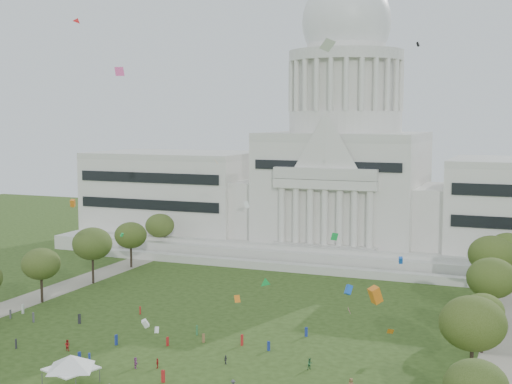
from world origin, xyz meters
name	(u,v)px	position (x,y,z in m)	size (l,w,h in m)	color
capitol	(344,175)	(0.00, 113.59, 22.30)	(160.00, 64.50, 91.30)	beige
path_left	(15,305)	(-48.00, 30.00, 0.02)	(8.00, 160.00, 0.04)	gray
path_right	(503,364)	(48.00, 30.00, 0.02)	(8.00, 160.00, 0.04)	gray
row_tree_r_2	(473,323)	(44.17, 17.44, 9.66)	(9.55, 9.55, 13.58)	black
row_tree_l_3	(41,264)	(-44.09, 33.92, 8.21)	(8.12, 8.12, 11.55)	black
row_tree_r_3	(483,311)	(44.40, 34.48, 7.08)	(7.01, 7.01, 9.98)	black
row_tree_l_4	(92,244)	(-44.08, 52.42, 9.39)	(9.29, 9.29, 13.21)	black
row_tree_r_4	(492,278)	(44.76, 50.04, 9.29)	(9.19, 9.19, 13.06)	black
row_tree_l_5	(131,235)	(-45.22, 71.01, 8.42)	(8.33, 8.33, 11.85)	black
row_tree_r_5	(492,255)	(43.49, 70.19, 9.93)	(9.82, 9.82, 13.96)	black
row_tree_l_6	(160,226)	(-46.87, 89.14, 8.27)	(8.19, 8.19, 11.64)	black
row_tree_r_6	(507,248)	(45.96, 88.13, 8.51)	(8.42, 8.42, 11.97)	black
event_tent	(71,361)	(-9.63, -3.02, 3.75)	(10.89, 10.89, 4.84)	#4C4C4C
person_2	(310,364)	(20.33, 16.52, 0.88)	(0.86, 0.53, 1.76)	#33723F
person_4	(157,363)	(-1.83, 8.24, 0.79)	(0.93, 0.51, 1.58)	#B21E1E
person_5	(136,363)	(-4.97, 6.95, 0.88)	(1.63, 0.64, 1.75)	#994C8C
person_8	(67,345)	(-19.91, 9.92, 0.96)	(0.93, 0.57, 1.91)	#B21E1E
person_10	(226,360)	(7.27, 13.81, 0.74)	(0.87, 0.47, 1.48)	#4C4C51
distant_crowd	(105,341)	(-15.44, 14.35, 0.87)	(57.34, 37.90, 1.90)	#994C8C
kite_swarm	(163,225)	(-0.52, 8.27, 22.57)	(82.22, 101.81, 56.42)	black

